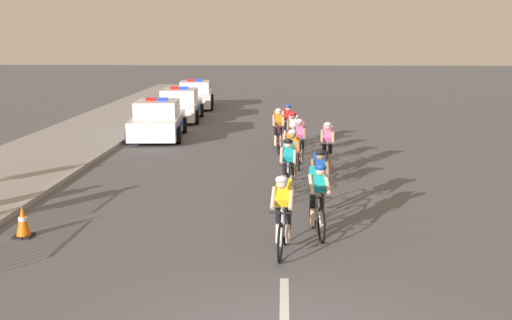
{
  "coord_description": "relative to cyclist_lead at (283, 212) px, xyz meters",
  "views": [
    {
      "loc": [
        -0.05,
        -7.2,
        3.93
      ],
      "look_at": [
        -0.66,
        7.4,
        1.1
      ],
      "focal_mm": 45.14,
      "sensor_mm": 36.0,
      "label": 1
    }
  ],
  "objects": [
    {
      "name": "cyclist_seventh",
      "position": [
        1.28,
        7.17,
        0.0
      ],
      "size": [
        0.44,
        1.72,
        1.56
      ],
      "color": "black",
      "rests_on": "ground"
    },
    {
      "name": "police_car_nearest",
      "position": [
        -4.87,
        13.32,
        -0.11
      ],
      "size": [
        2.23,
        4.51,
        1.59
      ],
      "color": "white",
      "rests_on": "ground"
    },
    {
      "name": "cyclist_sixth",
      "position": [
        0.49,
        7.87,
        0.0
      ],
      "size": [
        0.43,
        1.72,
        1.56
      ],
      "color": "black",
      "rests_on": "ground"
    },
    {
      "name": "cyclist_second",
      "position": [
        0.69,
        1.11,
        0.0
      ],
      "size": [
        0.45,
        1.72,
        1.56
      ],
      "color": "black",
      "rests_on": "ground"
    },
    {
      "name": "lane_markings_centre",
      "position": [
        0.03,
        5.97,
        -0.78
      ],
      "size": [
        0.14,
        25.6,
        0.01
      ],
      "color": "white",
      "rests_on": "ground"
    },
    {
      "name": "sidewalk_slab",
      "position": [
        -7.94,
        9.94,
        -0.73
      ],
      "size": [
        4.04,
        60.0,
        0.12
      ],
      "primitive_type": "cube",
      "color": "gray",
      "rests_on": "ground"
    },
    {
      "name": "cyclist_ninth",
      "position": [
        0.16,
        11.9,
        0.0
      ],
      "size": [
        0.42,
        1.72,
        1.56
      ],
      "color": "black",
      "rests_on": "ground"
    },
    {
      "name": "cyclist_tenth",
      "position": [
        -0.17,
        10.62,
        0.0
      ],
      "size": [
        0.42,
        1.72,
        1.56
      ],
      "color": "black",
      "rests_on": "ground"
    },
    {
      "name": "traffic_cone_near",
      "position": [
        -5.14,
        0.79,
        -0.48
      ],
      "size": [
        0.36,
        0.36,
        0.64
      ],
      "color": "black",
      "rests_on": "ground"
    },
    {
      "name": "cyclist_third",
      "position": [
        0.81,
        2.68,
        0.0
      ],
      "size": [
        0.42,
        1.72,
        1.56
      ],
      "color": "black",
      "rests_on": "ground"
    },
    {
      "name": "police_car_second",
      "position": [
        -4.87,
        18.74,
        -0.11
      ],
      "size": [
        2.15,
        4.48,
        1.59
      ],
      "color": "white",
      "rests_on": "ground"
    },
    {
      "name": "police_car_third",
      "position": [
        -4.87,
        24.07,
        -0.11
      ],
      "size": [
        2.31,
        4.55,
        1.59
      ],
      "color": "silver",
      "rests_on": "ground"
    },
    {
      "name": "cyclist_fourth",
      "position": [
        0.13,
        4.17,
        0.0
      ],
      "size": [
        0.43,
        1.72,
        1.56
      ],
      "color": "black",
      "rests_on": "ground"
    },
    {
      "name": "cyclist_fifth",
      "position": [
        0.23,
        5.65,
        0.0
      ],
      "size": [
        0.42,
        1.72,
        1.56
      ],
      "color": "black",
      "rests_on": "ground"
    },
    {
      "name": "kerb_edge",
      "position": [
        -6.0,
        9.94,
        -0.72
      ],
      "size": [
        0.16,
        60.0,
        0.13
      ],
      "primitive_type": "cube",
      "color": "#9E9E99",
      "rests_on": "ground"
    },
    {
      "name": "cyclist_lead",
      "position": [
        0.0,
        0.0,
        0.0
      ],
      "size": [
        0.45,
        1.72,
        1.56
      ],
      "color": "black",
      "rests_on": "ground"
    },
    {
      "name": "cyclist_eighth",
      "position": [
        0.32,
        9.55,
        0.0
      ],
      "size": [
        0.42,
        1.72,
        1.56
      ],
      "color": "black",
      "rests_on": "ground"
    }
  ]
}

